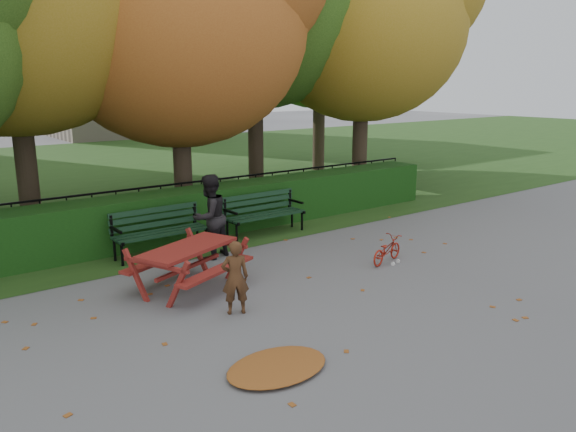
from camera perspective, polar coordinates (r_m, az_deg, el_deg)
ground at (r=8.76m, az=5.48°, el=-8.05°), size 90.00×90.00×0.00m
grass_strip at (r=20.97m, az=-21.45°, el=3.75°), size 90.00×90.00×0.00m
building_right at (r=36.68m, az=-16.19°, el=17.33°), size 9.00×6.00×12.00m
hedge at (r=12.15m, az=-8.98°, el=0.44°), size 13.00×0.90×1.00m
iron_fence at (r=12.84m, az=-10.69°, el=1.24°), size 14.00×0.04×1.02m
tree_c at (r=13.63m, az=-9.53°, el=20.12°), size 6.30×6.00×8.00m
tree_e at (r=16.95m, az=9.10°, el=19.67°), size 6.09×5.80×8.16m
tree_g at (r=21.10m, az=4.46°, el=19.33°), size 6.30×6.00×8.55m
bench_left at (r=10.90m, az=-12.98°, el=-1.15°), size 1.80×0.57×0.88m
bench_right at (r=12.04m, az=-2.56°, el=0.57°), size 1.80×0.57×0.88m
picnic_table at (r=8.94m, az=-10.10°, el=-4.01°), size 2.03×1.86×0.81m
leaf_pile at (r=6.63m, az=-1.11°, el=-15.04°), size 1.44×1.18×0.09m
leaf_scatter at (r=8.97m, az=4.17°, el=-7.47°), size 9.00×5.70×0.01m
child at (r=7.94m, az=-5.39°, el=-6.23°), size 0.46×0.39×1.07m
adult at (r=10.42m, az=-7.97°, el=-0.08°), size 0.90×0.79×1.58m
bicycle at (r=10.34m, az=10.00°, el=-3.40°), size 0.97×0.53×0.48m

